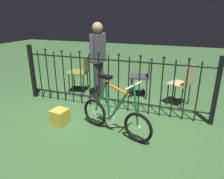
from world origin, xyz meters
name	(u,v)px	position (x,y,z in m)	size (l,w,h in m)	color
ground_plane	(98,122)	(0.00, 0.00, 0.00)	(20.00, 20.00, 0.00)	#32562D
iron_fence	(108,80)	(-0.05, 0.60, 0.57)	(3.63, 0.07, 1.13)	black
bicycle	(115,115)	(0.38, -0.21, 0.30)	(1.21, 0.48, 0.89)	black
chair_olive	(81,70)	(-0.94, 1.22, 0.53)	(0.50, 0.49, 0.83)	black
chair_charcoal	(143,74)	(0.45, 1.43, 0.51)	(0.47, 0.47, 0.81)	black
chair_tan	(184,82)	(1.28, 1.21, 0.50)	(0.50, 0.50, 0.82)	black
person_visitor	(98,55)	(-0.42, 1.01, 0.94)	(0.25, 0.46, 1.58)	#2D2D33
display_crate	(60,117)	(-0.55, -0.27, 0.13)	(0.24, 0.24, 0.26)	#B29933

